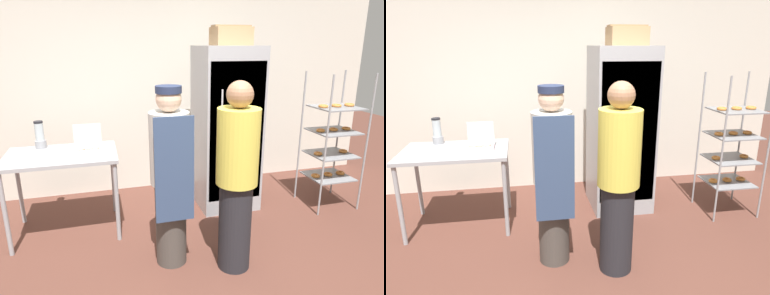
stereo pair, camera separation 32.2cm
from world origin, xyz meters
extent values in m
plane|color=brown|center=(0.00, 0.00, 0.00)|extent=(14.00, 14.00, 0.00)
cube|color=silver|center=(0.00, 2.43, 1.45)|extent=(6.40, 0.12, 2.89)
cube|color=#9EA0A5|center=(0.68, 1.59, 0.97)|extent=(0.70, 0.69, 1.94)
cube|color=gray|center=(0.68, 1.26, 0.99)|extent=(0.64, 0.02, 1.59)
cylinder|color=silver|center=(0.49, 1.23, 1.02)|extent=(0.02, 0.02, 0.95)
cylinder|color=#93969B|center=(1.64, 0.95, 0.83)|extent=(0.02, 0.02, 1.65)
cylinder|color=#93969B|center=(2.19, 0.95, 0.83)|extent=(0.02, 0.02, 1.65)
cylinder|color=#93969B|center=(1.64, 1.46, 0.83)|extent=(0.02, 0.02, 1.65)
cylinder|color=#93969B|center=(2.19, 1.46, 0.83)|extent=(0.02, 0.02, 1.65)
cube|color=gray|center=(1.91, 1.20, 0.37)|extent=(0.51, 0.47, 0.01)
torus|color=orange|center=(1.73, 1.20, 0.39)|extent=(0.11, 0.11, 0.04)
torus|color=orange|center=(1.91, 1.20, 0.39)|extent=(0.11, 0.11, 0.04)
torus|color=orange|center=(2.09, 1.20, 0.39)|extent=(0.11, 0.11, 0.04)
cube|color=gray|center=(1.91, 1.20, 0.66)|extent=(0.51, 0.47, 0.01)
torus|color=orange|center=(1.73, 1.20, 0.68)|extent=(0.10, 0.10, 0.03)
torus|color=orange|center=(2.09, 1.20, 0.68)|extent=(0.10, 0.10, 0.03)
cube|color=gray|center=(1.91, 1.20, 0.95)|extent=(0.51, 0.47, 0.01)
torus|color=orange|center=(1.73, 1.20, 0.97)|extent=(0.10, 0.10, 0.03)
torus|color=orange|center=(1.91, 1.20, 0.97)|extent=(0.10, 0.10, 0.03)
torus|color=orange|center=(2.09, 1.20, 0.97)|extent=(0.10, 0.10, 0.03)
cube|color=gray|center=(1.91, 1.20, 1.24)|extent=(0.51, 0.47, 0.01)
torus|color=orange|center=(1.73, 1.20, 1.26)|extent=(0.11, 0.11, 0.03)
torus|color=orange|center=(1.91, 1.20, 1.26)|extent=(0.11, 0.11, 0.03)
torus|color=orange|center=(2.09, 1.20, 1.26)|extent=(0.11, 0.11, 0.03)
cube|color=#9EA0A5|center=(-1.20, 1.38, 0.86)|extent=(1.10, 0.75, 0.04)
cylinder|color=#9EA0A5|center=(-1.71, 1.04, 0.42)|extent=(0.04, 0.04, 0.84)
cylinder|color=#9EA0A5|center=(-0.69, 1.04, 0.42)|extent=(0.04, 0.04, 0.84)
cylinder|color=#9EA0A5|center=(-1.71, 1.71, 0.42)|extent=(0.04, 0.04, 0.84)
cylinder|color=#9EA0A5|center=(-0.69, 1.71, 0.42)|extent=(0.04, 0.04, 0.84)
cube|color=silver|center=(-0.93, 1.34, 0.91)|extent=(0.28, 0.23, 0.05)
cube|color=silver|center=(-0.93, 1.46, 1.04)|extent=(0.28, 0.01, 0.23)
torus|color=beige|center=(-1.00, 1.30, 0.94)|extent=(0.09, 0.09, 0.03)
torus|color=beige|center=(-0.93, 1.30, 0.94)|extent=(0.09, 0.09, 0.03)
torus|color=beige|center=(-0.86, 1.30, 0.94)|extent=(0.09, 0.09, 0.03)
torus|color=beige|center=(-1.00, 1.39, 0.94)|extent=(0.09, 0.09, 0.03)
torus|color=beige|center=(-0.93, 1.39, 0.94)|extent=(0.09, 0.09, 0.03)
cylinder|color=#99999E|center=(-1.42, 1.66, 0.92)|extent=(0.12, 0.12, 0.08)
cylinder|color=#B2BCC1|center=(-1.42, 1.66, 1.06)|extent=(0.09, 0.09, 0.19)
cylinder|color=black|center=(-1.42, 1.66, 1.16)|extent=(0.09, 0.09, 0.02)
cube|color=tan|center=(0.75, 1.68, 2.04)|extent=(0.43, 0.33, 0.20)
cube|color=#A58057|center=(0.75, 1.68, 2.15)|extent=(0.44, 0.17, 0.02)
cylinder|color=#47423D|center=(-0.24, 0.54, 0.40)|extent=(0.28, 0.28, 0.79)
cylinder|color=beige|center=(-0.24, 0.54, 1.10)|extent=(0.35, 0.35, 0.63)
sphere|color=beige|center=(-0.24, 0.54, 1.52)|extent=(0.21, 0.21, 0.21)
cube|color=#33476B|center=(-0.24, 0.36, 0.97)|extent=(0.33, 0.02, 0.90)
cylinder|color=#232D4C|center=(-0.24, 0.54, 1.60)|extent=(0.22, 0.22, 0.06)
cylinder|color=#232328|center=(0.29, 0.32, 0.41)|extent=(0.29, 0.29, 0.82)
cylinder|color=#DBCC4C|center=(0.29, 0.32, 1.14)|extent=(0.36, 0.36, 0.65)
sphere|color=#9E7051|center=(0.29, 0.32, 1.57)|extent=(0.22, 0.22, 0.22)
camera|label=1|loc=(-0.81, -2.19, 1.95)|focal=32.00mm
camera|label=2|loc=(-0.49, -2.26, 1.95)|focal=32.00mm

